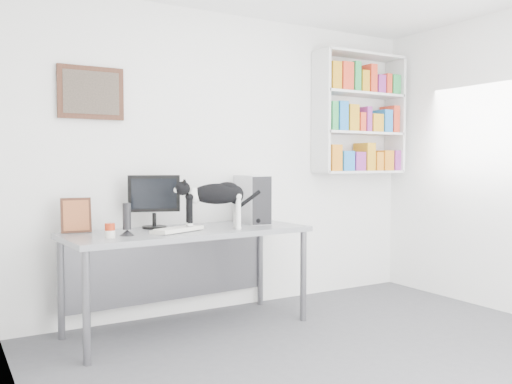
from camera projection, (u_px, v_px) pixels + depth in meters
room at (387, 161)px, 3.31m from camera, size 4.01×4.01×2.70m
bookshelf at (360, 114)px, 5.58m from camera, size 1.03×0.28×1.24m
wall_art at (91, 93)px, 4.32m from camera, size 0.52×0.04×0.42m
desk at (189, 280)px, 4.35m from camera, size 1.99×0.87×0.81m
monitor at (154, 201)px, 4.39m from camera, size 0.46×0.32×0.44m
keyboard at (177, 230)px, 4.17m from camera, size 0.46×0.33×0.03m
pc_tower at (252, 199)px, 4.80m from camera, size 0.23×0.44×0.42m
speaker at (127, 219)px, 3.95m from camera, size 0.14×0.14×0.25m
leaning_print at (76, 215)px, 4.11m from camera, size 0.23×0.12×0.28m
soup_can at (110, 231)px, 3.82m from camera, size 0.09×0.09×0.10m
cat at (215, 206)px, 4.29m from camera, size 0.65×0.32×0.39m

